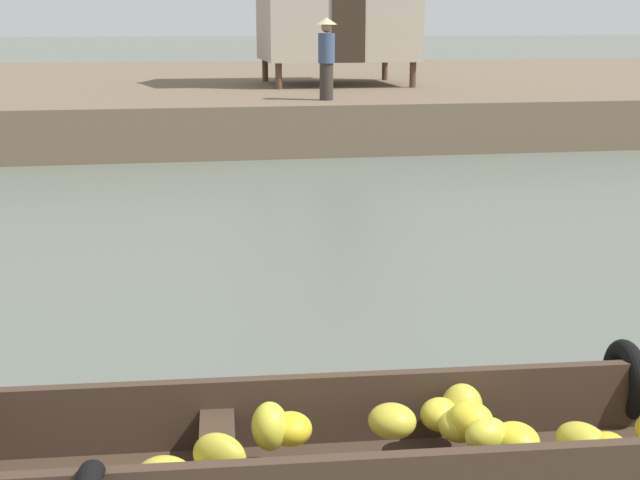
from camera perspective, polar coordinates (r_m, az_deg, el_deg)
ground_plane at (r=9.74m, az=-0.67°, el=-1.70°), size 300.00×300.00×0.00m
riverbank_strip at (r=27.10m, az=-6.81°, el=9.34°), size 160.00×20.00×1.03m
banana_boat at (r=5.10m, az=5.47°, el=-13.33°), size 5.80×1.60×0.86m
vendor_person at (r=18.52m, az=0.42°, el=11.83°), size 0.44×0.44×1.66m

